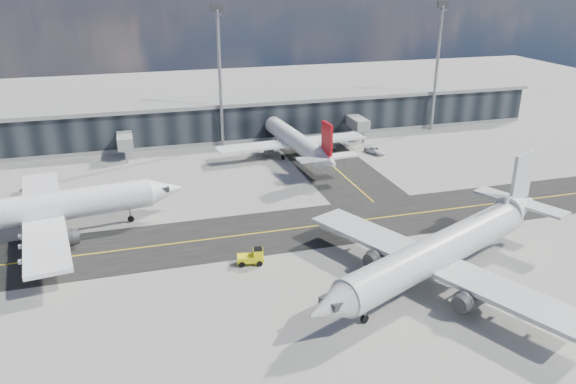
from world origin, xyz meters
name	(u,v)px	position (x,y,z in m)	size (l,w,h in m)	color
ground	(284,243)	(0.00, 0.00, 0.00)	(300.00, 300.00, 0.00)	gray
taxiway_lanes	(289,210)	(3.91, 10.74, 0.01)	(180.00, 63.00, 0.03)	black
terminal_concourse	(217,120)	(0.04, 54.93, 4.09)	(152.00, 19.80, 8.80)	black
floodlight_masts	(220,73)	(0.00, 48.00, 15.61)	(102.50, 0.70, 28.90)	gray
airliner_af	(29,211)	(-33.41, 11.27, 4.19)	(42.83, 36.63, 12.69)	white
airliner_redtail	(295,141)	(12.53, 36.00, 3.57)	(31.16, 36.52, 10.81)	white
airliner_near	(442,250)	(15.18, -15.07, 4.16)	(40.45, 34.90, 12.58)	#BBBDC0
baggage_tug	(253,257)	(-5.46, -4.67, 1.06)	(3.59, 2.24, 2.11)	#F5F40C
service_van	(375,150)	(29.20, 34.15, 0.68)	(2.24, 4.87, 1.35)	white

